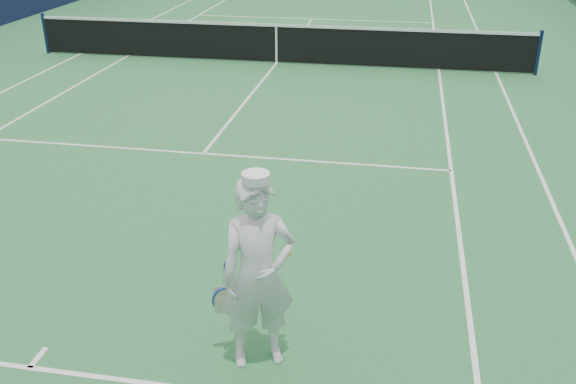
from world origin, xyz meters
name	(u,v)px	position (x,y,z in m)	size (l,w,h in m)	color
ground	(276,63)	(0.00, 0.00, 0.00)	(80.00, 80.00, 0.00)	#2A6F3A
court_markings	(276,63)	(0.00, 0.00, 0.00)	(11.03, 23.83, 0.01)	white
tennis_net	(276,42)	(0.00, 0.00, 0.55)	(12.88, 0.09, 1.07)	#141E4C
tennis_player	(258,274)	(2.09, -11.35, 0.94)	(0.89, 0.68, 1.93)	white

